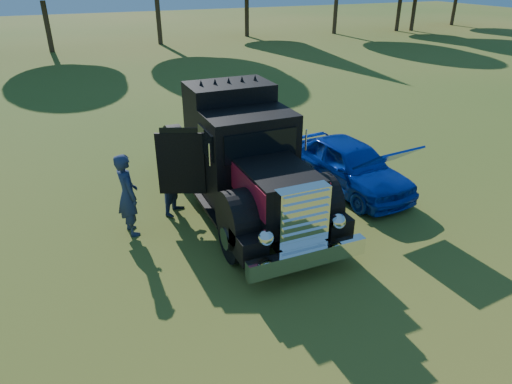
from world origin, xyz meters
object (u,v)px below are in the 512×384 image
Objects in this scene: diamond_t_truck at (243,161)px; hotrod_coupe at (350,165)px; spectator_near at (128,195)px; spectator_far at (176,182)px.

hotrod_coupe is at bearing -1.73° from diamond_t_truck.
diamond_t_truck reaches higher than spectator_near.
spectator_near is 1.36m from spectator_far.
diamond_t_truck reaches higher than hotrod_coupe.
hotrod_coupe is at bearing -52.49° from spectator_far.
diamond_t_truck is 2.84m from spectator_near.
spectator_far is at bearing 164.94° from diamond_t_truck.
spectator_near reaches higher than hotrod_coupe.
hotrod_coupe is 5.94m from spectator_near.
diamond_t_truck is 3.17m from hotrod_coupe.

